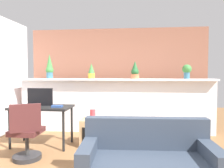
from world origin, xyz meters
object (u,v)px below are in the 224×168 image
Objects in this scene: potted_plant_0 at (50,67)px; couch at (148,165)px; book_on_desk at (57,106)px; tv_monitor at (40,97)px; desk at (42,111)px; potted_plant_2 at (135,71)px; side_cube_shelf at (92,132)px; potted_plant_1 at (91,71)px; vase_on_shelf at (93,114)px; office_chair at (27,136)px; potted_plant_3 at (187,70)px.

couch is at bearing -47.52° from potted_plant_0.
tv_monitor is at bearing 157.54° from book_on_desk.
desk is (0.25, -1.01, -0.85)m from potted_plant_0.
potted_plant_2 reaches higher than side_cube_shelf.
tv_monitor is 0.45m from book_on_desk.
potted_plant_1 is 1.99× the size of vase_on_shelf.
potted_plant_0 is at bearing 100.33° from office_chair.
office_chair reaches higher than vase_on_shelf.
tv_monitor is (-2.94, -0.94, -0.51)m from potted_plant_3.
desk is at bearing 165.72° from book_on_desk.
tv_monitor is 0.31× the size of couch.
potted_plant_1 is 1.82× the size of book_on_desk.
office_chair is at bearing -85.04° from desk.
potted_plant_3 is at bearing 19.56° from desk.
potted_plant_1 is 0.88× the size of potted_plant_2.
potted_plant_0 is 1.81× the size of potted_plant_3.
vase_on_shelf is at bearing -77.09° from potted_plant_1.
potted_plant_1 is at bearing 69.75° from book_on_desk.
potted_plant_1 is at bearing 1.25° from potted_plant_0.
office_chair is at bearing -148.54° from potted_plant_3.
book_on_desk is at bearing -62.02° from potted_plant_0.
book_on_desk is (0.33, -0.08, 0.10)m from desk.
couch reaches higher than vase_on_shelf.
potted_plant_1 is 1.48m from desk.
couch is at bearing -86.15° from potted_plant_2.
couch is (1.96, -1.42, -0.63)m from tv_monitor.
potted_plant_1 is at bearing 102.91° from vase_on_shelf.
potted_plant_3 is 2.28m from vase_on_shelf.
potted_plant_2 is 1.13m from potted_plant_3.
potted_plant_0 is 3.21× the size of vase_on_shelf.
office_chair reaches higher than side_cube_shelf.
potted_plant_2 is 2.61m from couch.
desk is 0.69× the size of couch.
desk is 0.96m from vase_on_shelf.
side_cube_shelf is 2.58× the size of book_on_desk.
vase_on_shelf is at bearing 84.68° from side_cube_shelf.
tv_monitor is 2.78× the size of vase_on_shelf.
potted_plant_2 is 0.44× the size of office_chair.
potted_plant_0 is 2.07m from office_chair.
potted_plant_2 is at bearing -1.35° from potted_plant_1.
book_on_desk reaches higher than vase_on_shelf.
potted_plant_3 reaches higher than book_on_desk.
potted_plant_1 is at bearing 179.72° from potted_plant_3.
potted_plant_1 is at bearing 116.02° from couch.
side_cube_shelf is (0.19, -0.93, -1.17)m from potted_plant_1.
potted_plant_3 is 3.14m from desk.
potted_plant_2 is (1.99, -0.00, -0.10)m from potted_plant_0.
tv_monitor is (0.18, -0.93, -0.60)m from potted_plant_0.
book_on_desk is at bearing -14.28° from desk.
potted_plant_3 is at bearing 24.00° from vase_on_shelf.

